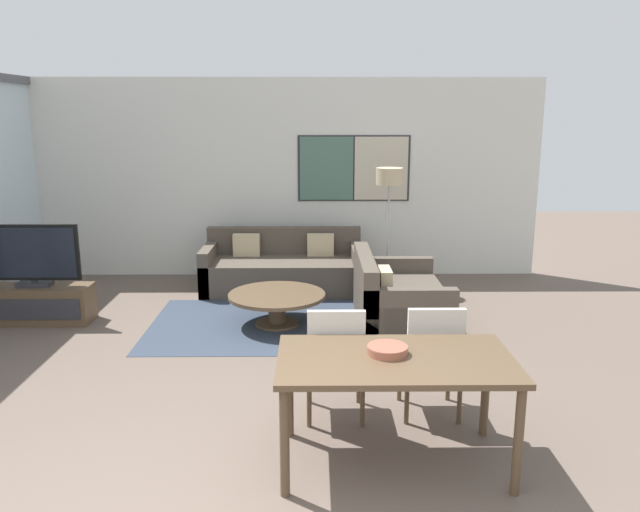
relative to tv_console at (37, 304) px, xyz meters
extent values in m
cube|color=silver|center=(2.51, 2.16, 1.19)|extent=(7.66, 0.06, 2.80)
cube|color=#2D2D33|center=(3.70, 2.12, 1.34)|extent=(1.59, 0.01, 0.93)
cube|color=#4C7060|center=(3.31, 2.11, 1.34)|extent=(0.75, 0.02, 0.89)
cube|color=beige|center=(4.08, 2.11, 1.34)|extent=(0.75, 0.02, 0.89)
cube|color=#333D4C|center=(2.72, -0.12, -0.21)|extent=(2.83, 1.89, 0.01)
cube|color=brown|center=(0.00, 0.00, 0.00)|extent=(1.22, 0.40, 0.42)
cube|color=#2D2D33|center=(0.00, -0.20, 0.00)|extent=(1.12, 0.01, 0.23)
cube|color=#2D2D33|center=(0.00, 0.00, 0.24)|extent=(0.36, 0.20, 0.05)
cube|color=#2D2D33|center=(0.00, 0.00, 0.30)|extent=(0.06, 0.03, 0.08)
cube|color=black|center=(0.00, 0.00, 0.60)|extent=(1.05, 0.04, 0.63)
cube|color=black|center=(0.00, -0.02, 0.60)|extent=(0.98, 0.01, 0.57)
cube|color=#51473D|center=(2.72, 1.30, 0.00)|extent=(2.11, 0.96, 0.42)
cube|color=#51473D|center=(2.72, 1.70, 0.18)|extent=(2.11, 0.16, 0.78)
cube|color=#51473D|center=(1.73, 1.30, 0.09)|extent=(0.14, 0.96, 0.60)
cube|color=#51473D|center=(3.70, 1.30, 0.09)|extent=(0.14, 0.96, 0.60)
cube|color=#C6B289|center=(2.21, 1.52, 0.36)|extent=(0.36, 0.12, 0.30)
cube|color=#C6B289|center=(3.22, 1.52, 0.36)|extent=(0.36, 0.12, 0.30)
cube|color=#51473D|center=(4.10, -0.08, 0.00)|extent=(0.96, 1.53, 0.42)
cube|color=#51473D|center=(3.70, -0.08, 0.18)|extent=(0.16, 1.53, 0.78)
cube|color=#51473D|center=(4.10, -0.77, 0.09)|extent=(0.96, 0.14, 0.60)
cube|color=#51473D|center=(4.10, 0.62, 0.09)|extent=(0.96, 0.14, 0.60)
cube|color=#C6B289|center=(3.88, -0.42, 0.36)|extent=(0.12, 0.36, 0.30)
cylinder|color=brown|center=(2.72, -0.12, -0.20)|extent=(0.49, 0.49, 0.03)
cylinder|color=brown|center=(2.72, -0.12, -0.05)|extent=(0.19, 0.19, 0.32)
cylinder|color=brown|center=(2.72, -0.12, 0.13)|extent=(1.08, 1.08, 0.04)
cube|color=brown|center=(3.66, -2.96, 0.53)|extent=(1.54, 0.86, 0.04)
cylinder|color=brown|center=(2.95, -3.33, 0.15)|extent=(0.06, 0.06, 0.72)
cylinder|color=brown|center=(4.37, -3.33, 0.15)|extent=(0.06, 0.06, 0.72)
cylinder|color=brown|center=(2.95, -2.59, 0.15)|extent=(0.06, 0.06, 0.72)
cylinder|color=brown|center=(4.37, -2.59, 0.15)|extent=(0.06, 0.06, 0.72)
cube|color=beige|center=(3.29, -2.25, 0.23)|extent=(0.46, 0.46, 0.06)
cube|color=beige|center=(3.29, -2.46, 0.48)|extent=(0.42, 0.05, 0.45)
cylinder|color=brown|center=(3.09, -2.45, -0.01)|extent=(0.04, 0.04, 0.41)
cylinder|color=brown|center=(3.49, -2.45, -0.01)|extent=(0.04, 0.04, 0.41)
cylinder|color=brown|center=(3.09, -2.05, -0.01)|extent=(0.04, 0.04, 0.41)
cylinder|color=brown|center=(3.49, -2.05, -0.01)|extent=(0.04, 0.04, 0.41)
cube|color=beige|center=(4.03, -2.22, 0.23)|extent=(0.46, 0.46, 0.06)
cube|color=beige|center=(4.03, -2.42, 0.48)|extent=(0.42, 0.05, 0.45)
cylinder|color=brown|center=(3.83, -2.42, -0.01)|extent=(0.04, 0.04, 0.41)
cylinder|color=brown|center=(4.23, -2.42, -0.01)|extent=(0.04, 0.04, 0.41)
cylinder|color=brown|center=(3.83, -2.02, -0.01)|extent=(0.04, 0.04, 0.41)
cylinder|color=brown|center=(4.23, -2.02, -0.01)|extent=(0.04, 0.04, 0.41)
cylinder|color=#995642|center=(3.61, -2.90, 0.57)|extent=(0.27, 0.27, 0.06)
torus|color=#995642|center=(3.61, -2.90, 0.60)|extent=(0.27, 0.27, 0.02)
cylinder|color=#2D2D33|center=(4.12, 1.38, -0.20)|extent=(0.28, 0.28, 0.02)
cylinder|color=#B7B7BC|center=(4.12, 1.38, 0.50)|extent=(0.03, 0.03, 1.38)
cylinder|color=#C6B289|center=(4.12, 1.38, 1.30)|extent=(0.35, 0.35, 0.22)
camera|label=1|loc=(3.13, -6.76, 2.09)|focal=35.00mm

